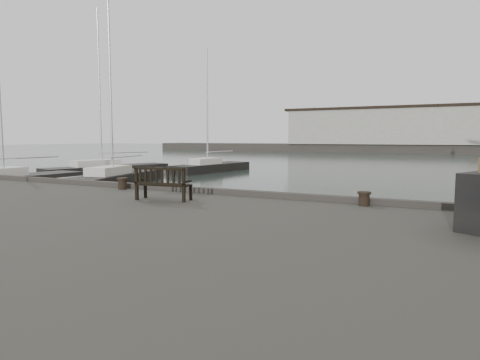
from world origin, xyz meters
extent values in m
plane|color=black|center=(0.00, 0.00, 0.00)|extent=(400.00, 400.00, 0.00)
cube|color=#B0ADA3|center=(-20.00, 10.00, 0.25)|extent=(2.00, 24.00, 0.50)
cube|color=#383530|center=(0.00, 92.00, 1.00)|extent=(140.00, 8.00, 2.00)
cube|color=#B0ADA3|center=(-8.00, 92.00, 6.00)|extent=(46.00, 9.00, 8.00)
cube|color=black|center=(-8.00, 92.00, 10.30)|extent=(48.00, 9.50, 0.60)
cube|color=black|center=(-1.14, -2.10, 2.02)|extent=(1.73, 0.81, 0.04)
cube|color=black|center=(-1.11, -2.34, 2.27)|extent=(1.66, 0.30, 0.50)
cube|color=black|center=(-1.14, -2.10, 1.79)|extent=(1.62, 0.71, 0.46)
cylinder|color=black|center=(-4.14, -0.59, 1.77)|extent=(0.47, 0.47, 0.42)
cylinder|color=black|center=(4.42, -0.50, 1.75)|extent=(0.47, 0.47, 0.39)
cube|color=black|center=(-21.07, 6.78, 0.10)|extent=(3.31, 10.27, 1.40)
cube|color=beige|center=(-21.07, 6.78, 1.10)|extent=(1.99, 3.64, 0.60)
cylinder|color=#B2B5B7|center=(-21.07, 6.78, 6.99)|extent=(0.16, 0.16, 12.37)
cube|color=black|center=(-23.01, 18.02, 0.10)|extent=(6.02, 12.45, 1.40)
cube|color=beige|center=(-23.01, 18.02, 1.10)|extent=(2.90, 4.59, 0.60)
cylinder|color=#B2B5B7|center=(-23.01, 18.02, 8.01)|extent=(0.16, 0.16, 14.41)
cube|color=black|center=(-15.77, 11.50, 0.10)|extent=(4.75, 10.79, 1.40)
cube|color=beige|center=(-15.77, 11.50, 1.10)|extent=(2.42, 3.95, 0.60)
cylinder|color=#B2B5B7|center=(-15.77, 11.50, 7.10)|extent=(0.16, 0.16, 12.60)
cube|color=black|center=(-15.88, 25.17, 0.10)|extent=(4.00, 10.57, 1.40)
cube|color=beige|center=(-15.88, 25.17, 1.10)|extent=(2.25, 3.81, 0.60)
cylinder|color=#B2B5B7|center=(-15.88, 25.17, 6.53)|extent=(0.16, 0.16, 11.46)
camera|label=1|loc=(6.67, -12.36, 3.41)|focal=32.00mm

